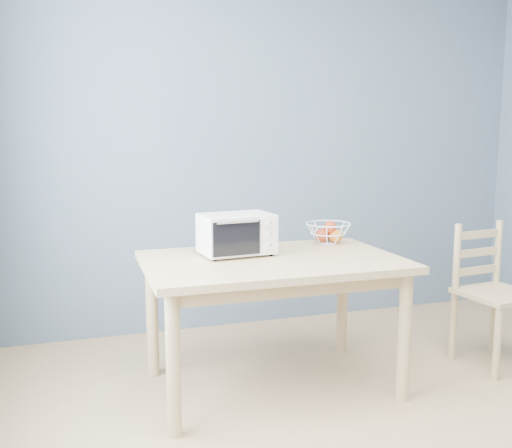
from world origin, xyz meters
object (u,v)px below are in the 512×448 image
object	(u,v)px
toaster_oven	(234,234)
dining_chair	(492,296)
fruit_basket	(328,232)
dining_table	(272,276)

from	to	relation	value
toaster_oven	dining_chair	bearing A→B (deg)	-13.41
fruit_basket	dining_chair	xyz separation A→B (m)	(0.95, -0.38, -0.39)
fruit_basket	toaster_oven	bearing A→B (deg)	-165.86
dining_table	toaster_oven	world-z (taller)	toaster_oven
dining_table	dining_chair	world-z (taller)	dining_chair
dining_chair	dining_table	bearing A→B (deg)	170.04
dining_table	fruit_basket	xyz separation A→B (m)	(0.48, 0.31, 0.17)
toaster_oven	dining_chair	xyz separation A→B (m)	(1.61, -0.22, -0.44)
dining_table	fruit_basket	bearing A→B (deg)	32.67
toaster_oven	fruit_basket	xyz separation A→B (m)	(0.66, 0.17, -0.05)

